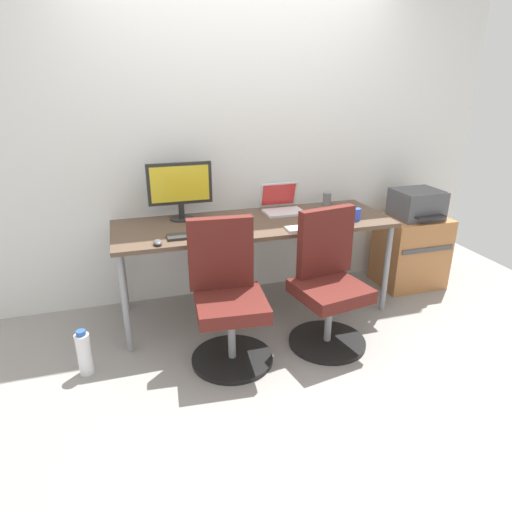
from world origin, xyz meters
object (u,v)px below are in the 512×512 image
Objects in this scene: office_chair_right at (328,286)px; side_cabinet at (410,251)px; office_chair_left at (228,300)px; desktop_monitor at (180,187)px; open_laptop at (282,205)px; coffee_mug at (355,214)px; water_bottle_on_floor at (84,353)px; printer at (417,204)px.

side_cabinet is (1.12, 0.64, -0.11)m from office_chair_right.
office_chair_left is 0.99m from desktop_monitor.
open_laptop reaches higher than office_chair_left.
coffee_mug is at bearing -17.94° from desktop_monitor.
desktop_monitor is at bearing 43.52° from water_bottle_on_floor.
water_bottle_on_floor is at bearing 175.16° from office_chair_left.
open_laptop reaches higher than office_chair_right.
side_cabinet is 1.28m from open_laptop.
desktop_monitor reaches higher than open_laptop.
open_laptop is (-1.18, 0.14, 0.48)m from side_cabinet.
open_laptop is at bearing -1.44° from desktop_monitor.
office_chair_left reaches higher than side_cabinet.
printer is at bearing 11.52° from water_bottle_on_floor.
office_chair_right is at bearing -42.49° from desktop_monitor.
coffee_mug is at bearing 8.75° from water_bottle_on_floor.
office_chair_left is 10.22× the size of coffee_mug.
printer is at bearing -4.54° from desktop_monitor.
side_cabinet is 6.82× the size of coffee_mug.
printer is (1.12, 0.64, 0.32)m from office_chair_right.
office_chair_right is 3.03× the size of open_laptop.
coffee_mug is (-0.73, -0.25, 0.04)m from printer.
printer reaches higher than coffee_mug.
office_chair_left is at bearing 179.94° from office_chair_right.
office_chair_left is 1.94m from side_cabinet.
office_chair_left is 3.03× the size of open_laptop.
desktop_monitor is (-0.16, 0.79, 0.57)m from office_chair_left.
water_bottle_on_floor is at bearing -171.25° from coffee_mug.
office_chair_left reaches higher than water_bottle_on_floor.
office_chair_left reaches higher than coffee_mug.
open_laptop is at bearing 173.41° from side_cabinet.
side_cabinet is at bearing -6.59° from open_laptop.
office_chair_right is 1.33m from printer.
open_laptop is (-1.18, 0.14, 0.05)m from printer.
desktop_monitor is 5.22× the size of coffee_mug.
office_chair_right is 0.86m from open_laptop.
open_laptop reaches higher than coffee_mug.
office_chair_right is (0.71, -0.00, 0.00)m from office_chair_left.
side_cabinet is at bearing 29.66° from office_chair_right.
desktop_monitor is 0.83m from open_laptop.
office_chair_left reaches higher than printer.
desktop_monitor is (-1.99, 0.16, 0.25)m from printer.
desktop_monitor is 1.34m from coffee_mug.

